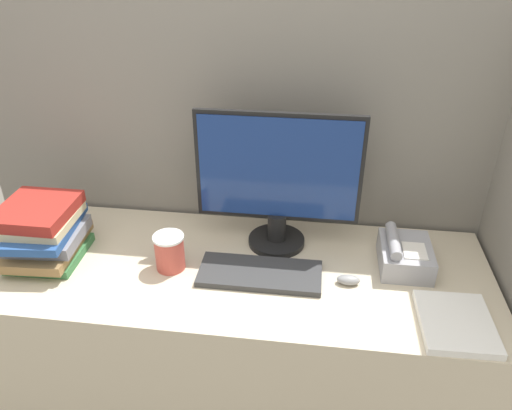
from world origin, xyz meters
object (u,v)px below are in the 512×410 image
(keyboard, at_px, (260,274))
(mouse, at_px, (348,280))
(coffee_cup, at_px, (170,252))
(book_stack, at_px, (44,232))
(monitor, at_px, (278,182))
(desk_telephone, at_px, (404,255))

(keyboard, height_order, mouse, mouse)
(keyboard, distance_m, mouse, 0.28)
(coffee_cup, relative_size, book_stack, 0.40)
(monitor, bearing_deg, book_stack, -166.65)
(keyboard, bearing_deg, coffee_cup, 178.48)
(coffee_cup, height_order, desk_telephone, coffee_cup)
(keyboard, xyz_separation_m, book_stack, (-0.72, 0.02, 0.09))
(mouse, bearing_deg, monitor, 140.97)
(coffee_cup, bearing_deg, book_stack, 178.79)
(monitor, height_order, keyboard, monitor)
(coffee_cup, bearing_deg, keyboard, -1.52)
(mouse, relative_size, book_stack, 0.23)
(monitor, xyz_separation_m, desk_telephone, (0.43, -0.08, -0.20))
(monitor, bearing_deg, keyboard, -99.86)
(monitor, distance_m, coffee_cup, 0.42)
(book_stack, height_order, desk_telephone, book_stack)
(keyboard, relative_size, mouse, 5.47)
(mouse, distance_m, desk_telephone, 0.22)
(book_stack, xyz_separation_m, desk_telephone, (1.18, 0.10, -0.05))
(book_stack, bearing_deg, monitor, 13.35)
(book_stack, bearing_deg, keyboard, -1.34)
(monitor, distance_m, desk_telephone, 0.48)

